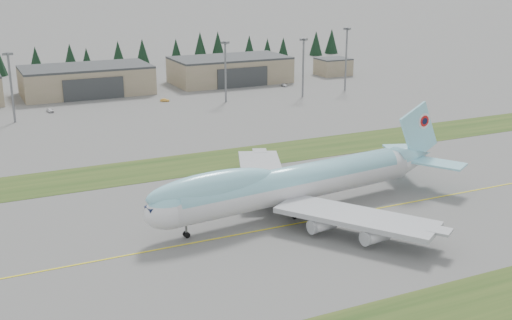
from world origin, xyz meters
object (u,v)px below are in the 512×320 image
service_vehicle_a (50,112)px  service_vehicle_c (284,86)px  service_vehicle_b (165,102)px  hangar_center (86,80)px  hangar_right (230,70)px  boeing_747_freighter (293,183)px

service_vehicle_a → service_vehicle_c: (94.22, 9.43, 0.00)m
service_vehicle_b → hangar_center: bearing=63.4°
hangar_center → hangar_right: bearing=0.0°
boeing_747_freighter → service_vehicle_a: (-30.02, 116.28, -6.21)m
hangar_center → service_vehicle_b: 35.80m
hangar_right → service_vehicle_b: bearing=-143.9°
service_vehicle_b → service_vehicle_c: 54.44m
service_vehicle_c → service_vehicle_a: bearing=-167.5°
service_vehicle_a → service_vehicle_c: bearing=-5.2°
hangar_center → service_vehicle_c: bearing=-13.7°
service_vehicle_b → service_vehicle_c: (53.74, 8.70, 0.00)m
hangar_center → service_vehicle_c: size_ratio=12.47×
service_vehicle_a → hangar_center: bearing=46.4°
boeing_747_freighter → service_vehicle_c: 141.30m
hangar_center → service_vehicle_c: hangar_center is taller
boeing_747_freighter → hangar_right: boeing_747_freighter is taller
boeing_747_freighter → service_vehicle_b: 117.64m
hangar_right → service_vehicle_b: (-37.53, -27.34, -5.39)m
hangar_center → service_vehicle_b: size_ratio=14.39×
service_vehicle_b → boeing_747_freighter: bearing=-161.1°
service_vehicle_a → service_vehicle_c: 94.69m
service_vehicle_c → boeing_747_freighter: bearing=-110.3°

